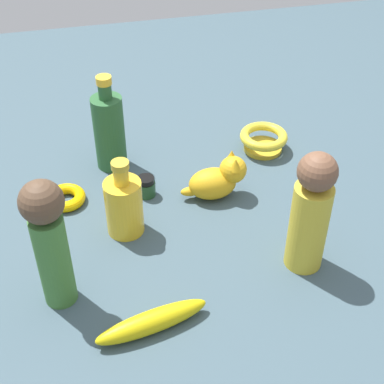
{
  "coord_description": "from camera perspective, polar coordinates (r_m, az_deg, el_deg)",
  "views": [
    {
      "loc": [
        -0.87,
        0.21,
        0.77
      ],
      "look_at": [
        0.0,
        0.0,
        0.04
      ],
      "focal_mm": 53.41,
      "sensor_mm": 36.0,
      "label": 1
    }
  ],
  "objects": [
    {
      "name": "person_figure_child",
      "position": [
        1.01,
        11.76,
        -2.02
      ],
      "size": [
        0.09,
        0.09,
        0.24
      ],
      "color": "gold",
      "rests_on": "ground"
    },
    {
      "name": "banana",
      "position": [
        0.96,
        -4.0,
        -12.78
      ],
      "size": [
        0.08,
        0.2,
        0.04
      ],
      "primitive_type": "ellipsoid",
      "rotation": [
        0.0,
        0.0,
        1.78
      ],
      "color": "gold",
      "rests_on": "ground"
    },
    {
      "name": "nail_polish_jar",
      "position": [
        1.21,
        -4.61,
        0.56
      ],
      "size": [
        0.04,
        0.04,
        0.04
      ],
      "color": "#1E4425",
      "rests_on": "ground"
    },
    {
      "name": "bowl",
      "position": [
        1.35,
        7.15,
        5.26
      ],
      "size": [
        0.11,
        0.11,
        0.05
      ],
      "color": "gold",
      "rests_on": "ground"
    },
    {
      "name": "bangle",
      "position": [
        1.22,
        -12.51,
        -0.56
      ],
      "size": [
        0.08,
        0.08,
        0.02
      ],
      "primitive_type": "torus",
      "color": "#DCA805",
      "rests_on": "ground"
    },
    {
      "name": "cat_figurine",
      "position": [
        1.19,
        2.66,
        1.32
      ],
      "size": [
        0.07,
        0.14,
        0.1
      ],
      "color": "gold",
      "rests_on": "ground"
    },
    {
      "name": "bottle_short",
      "position": [
        1.1,
        -6.81,
        -1.29
      ],
      "size": [
        0.07,
        0.07,
        0.16
      ],
      "color": "gold",
      "rests_on": "ground"
    },
    {
      "name": "ground",
      "position": [
        1.18,
        0.0,
        -1.66
      ],
      "size": [
        2.0,
        2.0,
        0.0
      ],
      "primitive_type": "plane",
      "color": "#384C56"
    },
    {
      "name": "bottle_tall",
      "position": [
        1.27,
        -8.27,
        6.11
      ],
      "size": [
        0.07,
        0.07,
        0.22
      ],
      "color": "#27572E",
      "rests_on": "ground"
    },
    {
      "name": "person_figure_adult",
      "position": [
        0.94,
        -14.05,
        -4.6
      ],
      "size": [
        0.07,
        0.07,
        0.25
      ],
      "color": "#3D7233",
      "rests_on": "ground"
    }
  ]
}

